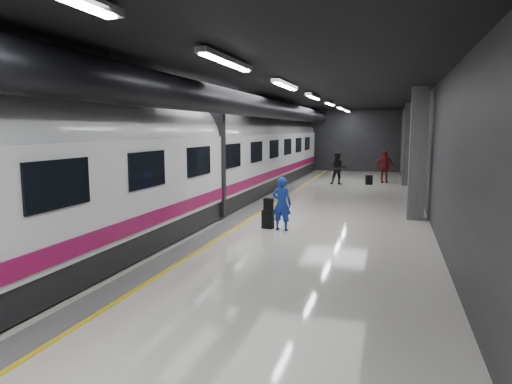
% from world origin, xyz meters
% --- Properties ---
extents(ground, '(40.00, 40.00, 0.00)m').
position_xyz_m(ground, '(0.00, 0.00, 0.00)').
color(ground, silver).
rests_on(ground, ground).
extents(platform_hall, '(10.02, 40.02, 4.51)m').
position_xyz_m(platform_hall, '(-0.29, 0.96, 3.54)').
color(platform_hall, black).
rests_on(platform_hall, ground).
extents(train, '(3.05, 38.00, 4.05)m').
position_xyz_m(train, '(-3.25, -0.00, 2.07)').
color(train, black).
rests_on(train, ground).
extents(traveler_main, '(0.63, 0.45, 1.65)m').
position_xyz_m(traveler_main, '(0.53, -1.06, 0.82)').
color(traveler_main, '#1831BA').
rests_on(traveler_main, ground).
extents(suitcase_main, '(0.38, 0.26, 0.58)m').
position_xyz_m(suitcase_main, '(0.05, -0.93, 0.29)').
color(suitcase_main, black).
rests_on(suitcase_main, ground).
extents(shoulder_bag, '(0.31, 0.20, 0.38)m').
position_xyz_m(shoulder_bag, '(0.07, -0.92, 0.77)').
color(shoulder_bag, black).
rests_on(shoulder_bag, suitcase_main).
extents(traveler_far_a, '(0.95, 0.78, 1.84)m').
position_xyz_m(traveler_far_a, '(0.82, 11.32, 0.92)').
color(traveler_far_a, black).
rests_on(traveler_far_a, ground).
extents(traveler_far_b, '(1.18, 0.66, 1.90)m').
position_xyz_m(traveler_far_b, '(3.31, 12.96, 0.95)').
color(traveler_far_b, maroon).
rests_on(traveler_far_b, ground).
extents(suitcase_far, '(0.42, 0.33, 0.54)m').
position_xyz_m(suitcase_far, '(2.52, 11.75, 0.27)').
color(suitcase_far, black).
rests_on(suitcase_far, ground).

